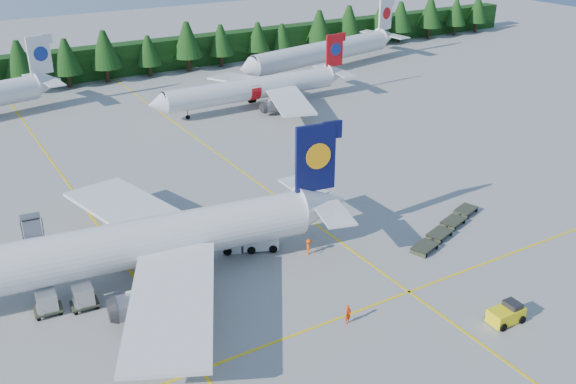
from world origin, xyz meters
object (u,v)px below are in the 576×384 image
airstairs (39,261)px  service_truck (250,237)px  airliner_red (248,90)px  airliner_navy (100,252)px  baggage_tug (507,314)px

airstairs → service_truck: (18.71, -6.84, 0.50)m
airliner_red → airstairs: bearing=-140.1°
airliner_navy → baggage_tug: bearing=-31.7°
airliner_navy → baggage_tug: (26.71, -21.81, -3.00)m
airliner_navy → airliner_red: (36.21, 41.14, -0.65)m
airliner_red → airliner_navy: bearing=-132.0°
airliner_navy → airliner_red: airliner_navy is taller
airliner_red → baggage_tug: 63.71m
airliner_navy → airliner_red: size_ratio=1.20×
airliner_navy → service_truck: (14.42, -0.32, -2.44)m
airliner_red → baggage_tug: airliner_red is taller
airstairs → baggage_tug: bearing=-36.1°
airliner_red → baggage_tug: bearing=-99.2°
airliner_red → airstairs: airliner_red is taller
baggage_tug → airliner_navy: bearing=142.4°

